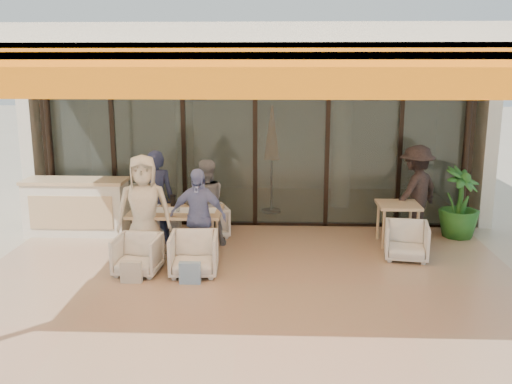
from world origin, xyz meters
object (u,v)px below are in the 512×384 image
(side_chair, at_px, (406,239))
(standing_woman, at_px, (416,192))
(chair_far_left, at_px, (163,219))
(diner_grey, at_px, (205,203))
(diner_periwinkle, at_px, (198,217))
(chair_near_right, at_px, (194,252))
(chair_near_left, at_px, (138,253))
(diner_navy, at_px, (156,198))
(chair_far_right, at_px, (209,220))
(host_counter, at_px, (77,207))
(side_table, at_px, (398,210))
(diner_cream, at_px, (144,210))
(dining_table, at_px, (176,214))
(potted_palm, at_px, (460,203))

(side_chair, xyz_separation_m, standing_woman, (0.41, 1.28, 0.50))
(chair_far_left, height_order, diner_grey, diner_grey)
(diner_periwinkle, xyz_separation_m, side_chair, (3.29, 0.31, -0.42))
(chair_near_right, distance_m, standing_woman, 4.28)
(chair_far_left, relative_size, chair_near_left, 0.98)
(chair_near_left, xyz_separation_m, diner_navy, (0.00, 1.40, 0.50))
(chair_far_right, distance_m, chair_near_right, 1.90)
(diner_navy, bearing_deg, chair_near_left, 79.00)
(chair_far_right, relative_size, side_chair, 0.95)
(host_counter, height_order, chair_near_left, host_counter)
(diner_grey, distance_m, diner_periwinkle, 0.90)
(side_table, bearing_deg, side_chair, -90.00)
(host_counter, xyz_separation_m, chair_near_left, (1.60, -1.96, -0.20))
(chair_far_left, distance_m, diner_cream, 1.50)
(dining_table, distance_m, diner_cream, 0.64)
(diner_navy, xyz_separation_m, standing_woman, (4.54, 0.69, 0.00))
(diner_periwinkle, xyz_separation_m, standing_woman, (3.70, 1.59, 0.08))
(side_chair, bearing_deg, diner_grey, 178.75)
(diner_navy, bearing_deg, diner_periwinkle, 122.03)
(chair_near_left, distance_m, side_chair, 4.21)
(diner_grey, bearing_deg, chair_far_right, -110.61)
(diner_navy, height_order, side_chair, diner_navy)
(dining_table, xyz_separation_m, potted_palm, (4.91, 1.08, -0.04))
(side_table, distance_m, side_chair, 0.81)
(dining_table, xyz_separation_m, chair_far_right, (0.43, 0.94, -0.36))
(side_table, bearing_deg, chair_near_right, -154.68)
(diner_periwinkle, bearing_deg, chair_near_left, -141.37)
(host_counter, bearing_deg, chair_near_right, -38.78)
(chair_near_left, relative_size, diner_periwinkle, 0.43)
(standing_woman, bearing_deg, diner_periwinkle, -18.03)
(chair_far_left, bearing_deg, chair_near_left, 83.54)
(diner_grey, distance_m, side_table, 3.30)
(dining_table, height_order, chair_far_right, dining_table)
(chair_far_left, relative_size, potted_palm, 0.50)
(host_counter, bearing_deg, diner_grey, -12.90)
(chair_near_right, xyz_separation_m, diner_cream, (-0.84, 0.50, 0.51))
(chair_far_left, height_order, chair_near_left, chair_near_left)
(chair_far_left, xyz_separation_m, diner_grey, (0.84, -0.50, 0.43))
(chair_near_left, xyz_separation_m, diner_cream, (0.00, 0.50, 0.53))
(host_counter, relative_size, chair_near_right, 2.60)
(chair_far_left, xyz_separation_m, standing_woman, (4.54, 0.19, 0.52))
(diner_navy, xyz_separation_m, diner_grey, (0.84, 0.00, -0.08))
(diner_cream, bearing_deg, chair_near_right, -40.24)
(potted_palm, bearing_deg, chair_near_right, -155.61)
(side_chair, bearing_deg, diner_cream, -166.80)
(dining_table, bearing_deg, diner_periwinkle, -46.97)
(diner_periwinkle, bearing_deg, dining_table, 140.89)
(potted_palm, bearing_deg, chair_far_right, -178.32)
(chair_far_left, bearing_deg, dining_table, 107.24)
(chair_far_right, distance_m, side_chair, 3.47)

